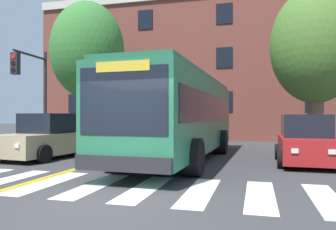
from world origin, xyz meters
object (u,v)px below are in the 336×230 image
object	(u,v)px
traffic_light_overhead	(163,84)
street_tree_curbside_small	(87,51)
city_bus	(181,114)
car_red_far_lane	(305,141)
traffic_light_far_corner	(33,82)
street_tree_curbside_large	(315,46)
car_navy_behind_bus	(207,128)
car_tan_near_lane	(50,138)

from	to	relation	value
traffic_light_overhead	street_tree_curbside_small	distance (m)	6.81
city_bus	car_red_far_lane	distance (m)	4.53
traffic_light_far_corner	traffic_light_overhead	world-z (taller)	traffic_light_far_corner
street_tree_curbside_large	city_bus	bearing A→B (deg)	-145.51
car_navy_behind_bus	traffic_light_far_corner	bearing A→B (deg)	-129.43
car_navy_behind_bus	street_tree_curbside_small	xyz separation A→B (m)	(-6.59, -5.24, 4.78)
traffic_light_overhead	car_red_far_lane	bearing A→B (deg)	-25.22
car_navy_behind_bus	street_tree_curbside_small	distance (m)	9.68
car_red_far_lane	street_tree_curbside_large	distance (m)	5.67
car_red_far_lane	street_tree_curbside_large	size ratio (longest dim) A/B	0.50
city_bus	car_tan_near_lane	bearing A→B (deg)	-172.80
traffic_light_far_corner	street_tree_curbside_small	world-z (taller)	street_tree_curbside_small
traffic_light_overhead	car_navy_behind_bus	bearing A→B (deg)	83.06
car_tan_near_lane	traffic_light_far_corner	distance (m)	4.45
city_bus	street_tree_curbside_small	xyz separation A→B (m)	(-7.02, 5.68, 3.90)
traffic_light_overhead	city_bus	bearing A→B (deg)	-61.42
street_tree_curbside_small	car_red_far_lane	bearing A→B (deg)	-26.85
traffic_light_far_corner	street_tree_curbside_large	world-z (taller)	street_tree_curbside_large
car_tan_near_lane	street_tree_curbside_small	bearing A→B (deg)	105.38
car_navy_behind_bus	street_tree_curbside_small	world-z (taller)	street_tree_curbside_small
city_bus	traffic_light_far_corner	size ratio (longest dim) A/B	2.12
city_bus	car_red_far_lane	world-z (taller)	city_bus
car_navy_behind_bus	traffic_light_overhead	size ratio (longest dim) A/B	0.83
car_red_far_lane	car_tan_near_lane	bearing A→B (deg)	-176.75
car_navy_behind_bus	traffic_light_overhead	xyz separation A→B (m)	(-1.01, -8.27, 2.32)
car_navy_behind_bus	traffic_light_far_corner	world-z (taller)	traffic_light_far_corner
car_tan_near_lane	traffic_light_overhead	xyz separation A→B (m)	(3.83, 3.32, 2.37)
street_tree_curbside_large	street_tree_curbside_small	bearing A→B (deg)	171.07
car_navy_behind_bus	street_tree_curbside_large	distance (m)	10.10
car_navy_behind_bus	traffic_light_overhead	world-z (taller)	traffic_light_overhead
city_bus	traffic_light_overhead	distance (m)	3.34
city_bus	traffic_light_overhead	bearing A→B (deg)	118.58
car_red_far_lane	street_tree_curbside_small	world-z (taller)	street_tree_curbside_small
traffic_light_far_corner	car_navy_behind_bus	bearing A→B (deg)	50.57
car_tan_near_lane	traffic_light_overhead	distance (m)	5.60
city_bus	car_navy_behind_bus	bearing A→B (deg)	92.28
city_bus	traffic_light_overhead	world-z (taller)	traffic_light_overhead
car_tan_near_lane	car_navy_behind_bus	bearing A→B (deg)	67.33
car_navy_behind_bus	street_tree_curbside_small	size ratio (longest dim) A/B	0.45
car_tan_near_lane	car_red_far_lane	bearing A→B (deg)	3.25
car_red_far_lane	traffic_light_far_corner	xyz separation A→B (m)	(-12.36, 1.92, 2.59)
city_bus	car_navy_behind_bus	size ratio (longest dim) A/B	2.81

